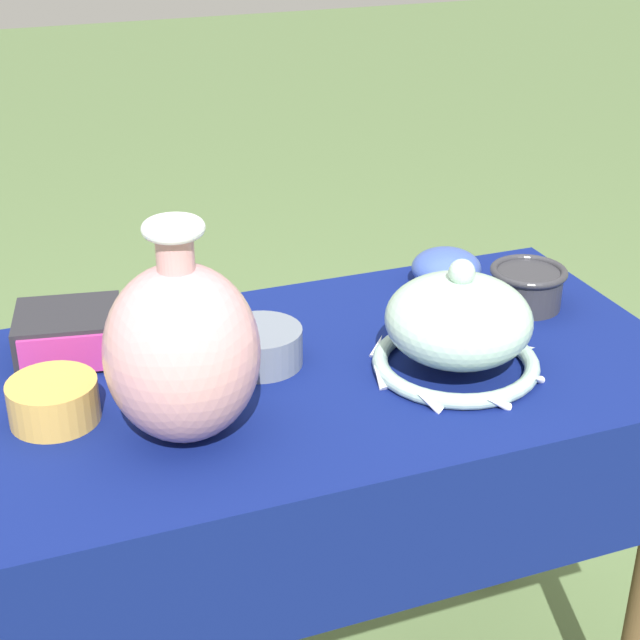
{
  "coord_description": "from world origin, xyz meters",
  "views": [
    {
      "loc": [
        -0.38,
        -1.13,
        1.37
      ],
      "look_at": [
        0.03,
        -0.05,
        0.8
      ],
      "focal_mm": 55.0,
      "sensor_mm": 36.0,
      "label": 1
    }
  ],
  "objects_px": {
    "cup_wide_charcoal": "(527,285)",
    "vase_tall_bulbous": "(182,350)",
    "vase_dome_bell": "(458,328)",
    "pot_squat_slate": "(260,346)",
    "bowl_shallow_cobalt": "(446,268)",
    "pot_squat_ochre": "(54,401)",
    "mosaic_tile_box": "(69,334)"
  },
  "relations": [
    {
      "from": "cup_wide_charcoal",
      "to": "vase_tall_bulbous",
      "type": "bearing_deg",
      "value": -164.11
    },
    {
      "from": "vase_tall_bulbous",
      "to": "vase_dome_bell",
      "type": "bearing_deg",
      "value": 3.69
    },
    {
      "from": "pot_squat_slate",
      "to": "bowl_shallow_cobalt",
      "type": "height_order",
      "value": "bowl_shallow_cobalt"
    },
    {
      "from": "pot_squat_ochre",
      "to": "bowl_shallow_cobalt",
      "type": "height_order",
      "value": "bowl_shallow_cobalt"
    },
    {
      "from": "mosaic_tile_box",
      "to": "pot_squat_slate",
      "type": "height_order",
      "value": "mosaic_tile_box"
    },
    {
      "from": "vase_dome_bell",
      "to": "cup_wide_charcoal",
      "type": "height_order",
      "value": "vase_dome_bell"
    },
    {
      "from": "pot_squat_ochre",
      "to": "bowl_shallow_cobalt",
      "type": "relative_size",
      "value": 1.0
    },
    {
      "from": "vase_tall_bulbous",
      "to": "bowl_shallow_cobalt",
      "type": "relative_size",
      "value": 2.46
    },
    {
      "from": "mosaic_tile_box",
      "to": "pot_squat_ochre",
      "type": "distance_m",
      "value": 0.17
    },
    {
      "from": "pot_squat_slate",
      "to": "bowl_shallow_cobalt",
      "type": "relative_size",
      "value": 1.04
    },
    {
      "from": "pot_squat_slate",
      "to": "cup_wide_charcoal",
      "type": "height_order",
      "value": "cup_wide_charcoal"
    },
    {
      "from": "vase_tall_bulbous",
      "to": "pot_squat_ochre",
      "type": "xyz_separation_m",
      "value": [
        -0.15,
        0.09,
        -0.09
      ]
    },
    {
      "from": "bowl_shallow_cobalt",
      "to": "vase_tall_bulbous",
      "type": "bearing_deg",
      "value": -150.89
    },
    {
      "from": "mosaic_tile_box",
      "to": "cup_wide_charcoal",
      "type": "xyz_separation_m",
      "value": [
        0.7,
        -0.09,
        0.0
      ]
    },
    {
      "from": "mosaic_tile_box",
      "to": "bowl_shallow_cobalt",
      "type": "bearing_deg",
      "value": 12.48
    },
    {
      "from": "pot_squat_ochre",
      "to": "cup_wide_charcoal",
      "type": "xyz_separation_m",
      "value": [
        0.74,
        0.08,
        0.01
      ]
    },
    {
      "from": "vase_dome_bell",
      "to": "bowl_shallow_cobalt",
      "type": "height_order",
      "value": "vase_dome_bell"
    },
    {
      "from": "mosaic_tile_box",
      "to": "pot_squat_slate",
      "type": "xyz_separation_m",
      "value": [
        0.25,
        -0.12,
        -0.01
      ]
    },
    {
      "from": "pot_squat_ochre",
      "to": "vase_tall_bulbous",
      "type": "bearing_deg",
      "value": -30.4
    },
    {
      "from": "vase_tall_bulbous",
      "to": "mosaic_tile_box",
      "type": "distance_m",
      "value": 0.29
    },
    {
      "from": "vase_tall_bulbous",
      "to": "cup_wide_charcoal",
      "type": "bearing_deg",
      "value": 15.89
    },
    {
      "from": "pot_squat_ochre",
      "to": "pot_squat_slate",
      "type": "distance_m",
      "value": 0.29
    },
    {
      "from": "vase_dome_bell",
      "to": "bowl_shallow_cobalt",
      "type": "distance_m",
      "value": 0.28
    },
    {
      "from": "vase_dome_bell",
      "to": "mosaic_tile_box",
      "type": "xyz_separation_m",
      "value": [
        -0.5,
        0.23,
        -0.03
      ]
    },
    {
      "from": "mosaic_tile_box",
      "to": "pot_squat_slate",
      "type": "bearing_deg",
      "value": -15.47
    },
    {
      "from": "pot_squat_slate",
      "to": "cup_wide_charcoal",
      "type": "relative_size",
      "value": 0.99
    },
    {
      "from": "cup_wide_charcoal",
      "to": "mosaic_tile_box",
      "type": "bearing_deg",
      "value": 172.65
    },
    {
      "from": "cup_wide_charcoal",
      "to": "bowl_shallow_cobalt",
      "type": "bearing_deg",
      "value": 126.24
    },
    {
      "from": "pot_squat_slate",
      "to": "cup_wide_charcoal",
      "type": "bearing_deg",
      "value": 3.76
    },
    {
      "from": "vase_tall_bulbous",
      "to": "bowl_shallow_cobalt",
      "type": "height_order",
      "value": "vase_tall_bulbous"
    },
    {
      "from": "vase_tall_bulbous",
      "to": "pot_squat_ochre",
      "type": "bearing_deg",
      "value": 149.6
    },
    {
      "from": "vase_dome_bell",
      "to": "bowl_shallow_cobalt",
      "type": "relative_size",
      "value": 2.14
    }
  ]
}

